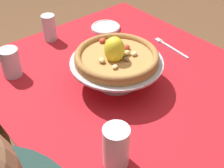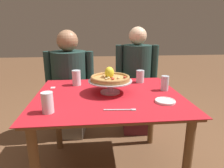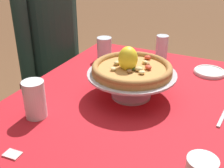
{
  "view_description": "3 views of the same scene",
  "coord_description": "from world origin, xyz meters",
  "px_view_note": "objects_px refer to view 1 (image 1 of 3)",
  "views": [
    {
      "loc": [
        -0.69,
        0.67,
        1.45
      ],
      "look_at": [
        -0.03,
        0.11,
        0.76
      ],
      "focal_mm": 49.35,
      "sensor_mm": 36.0,
      "label": 1
    },
    {
      "loc": [
        -0.12,
        -1.48,
        1.22
      ],
      "look_at": [
        0.04,
        0.12,
        0.76
      ],
      "focal_mm": 32.1,
      "sensor_mm": 36.0,
      "label": 2
    },
    {
      "loc": [
        -0.94,
        -0.34,
        1.28
      ],
      "look_at": [
        -0.01,
        0.12,
        0.76
      ],
      "focal_mm": 46.74,
      "sensor_mm": 36.0,
      "label": 3
    }
  ],
  "objects_px": {
    "water_glass_back_left": "(116,148)",
    "water_glass_side_right": "(49,29)",
    "pizza": "(116,56)",
    "side_plate": "(106,27)",
    "pizza_stand": "(117,67)",
    "dinner_fork": "(169,47)",
    "water_glass_back_right": "(11,64)"
  },
  "relations": [
    {
      "from": "pizza_stand",
      "to": "side_plate",
      "type": "distance_m",
      "value": 0.45
    },
    {
      "from": "dinner_fork",
      "to": "water_glass_side_right",
      "type": "bearing_deg",
      "value": 42.27
    },
    {
      "from": "pizza_stand",
      "to": "pizza",
      "type": "bearing_deg",
      "value": 105.98
    },
    {
      "from": "pizza_stand",
      "to": "water_glass_side_right",
      "type": "height_order",
      "value": "water_glass_side_right"
    },
    {
      "from": "pizza_stand",
      "to": "dinner_fork",
      "type": "relative_size",
      "value": 1.69
    },
    {
      "from": "water_glass_side_right",
      "to": "side_plate",
      "type": "distance_m",
      "value": 0.28
    },
    {
      "from": "pizza_stand",
      "to": "dinner_fork",
      "type": "xyz_separation_m",
      "value": [
        0.04,
        -0.36,
        -0.07
      ]
    },
    {
      "from": "side_plate",
      "to": "water_glass_side_right",
      "type": "bearing_deg",
      "value": 71.41
    },
    {
      "from": "pizza",
      "to": "water_glass_side_right",
      "type": "bearing_deg",
      "value": 2.23
    },
    {
      "from": "water_glass_back_left",
      "to": "side_plate",
      "type": "height_order",
      "value": "water_glass_back_left"
    },
    {
      "from": "water_glass_back_left",
      "to": "water_glass_side_right",
      "type": "xyz_separation_m",
      "value": [
        0.74,
        -0.23,
        -0.01
      ]
    },
    {
      "from": "water_glass_back_right",
      "to": "dinner_fork",
      "type": "height_order",
      "value": "water_glass_back_right"
    },
    {
      "from": "dinner_fork",
      "to": "water_glass_back_right",
      "type": "bearing_deg",
      "value": 67.27
    },
    {
      "from": "side_plate",
      "to": "dinner_fork",
      "type": "relative_size",
      "value": 0.7
    },
    {
      "from": "water_glass_side_right",
      "to": "dinner_fork",
      "type": "xyz_separation_m",
      "value": [
        -0.41,
        -0.38,
        -0.05
      ]
    },
    {
      "from": "water_glass_back_left",
      "to": "water_glass_back_right",
      "type": "bearing_deg",
      "value": 3.42
    },
    {
      "from": "water_glass_back_right",
      "to": "water_glass_side_right",
      "type": "bearing_deg",
      "value": -60.94
    },
    {
      "from": "water_glass_back_right",
      "to": "dinner_fork",
      "type": "distance_m",
      "value": 0.69
    },
    {
      "from": "dinner_fork",
      "to": "side_plate",
      "type": "bearing_deg",
      "value": 18.92
    },
    {
      "from": "pizza",
      "to": "water_glass_back_left",
      "type": "bearing_deg",
      "value": 139.16
    },
    {
      "from": "water_glass_back_left",
      "to": "pizza",
      "type": "bearing_deg",
      "value": -40.84
    },
    {
      "from": "side_plate",
      "to": "dinner_fork",
      "type": "height_order",
      "value": "side_plate"
    },
    {
      "from": "water_glass_back_right",
      "to": "water_glass_back_left",
      "type": "bearing_deg",
      "value": -176.58
    },
    {
      "from": "water_glass_back_right",
      "to": "dinner_fork",
      "type": "relative_size",
      "value": 0.57
    },
    {
      "from": "water_glass_back_right",
      "to": "side_plate",
      "type": "xyz_separation_m",
      "value": [
        0.06,
        -0.53,
        -0.04
      ]
    },
    {
      "from": "pizza",
      "to": "side_plate",
      "type": "bearing_deg",
      "value": -33.94
    },
    {
      "from": "pizza_stand",
      "to": "water_glass_back_left",
      "type": "height_order",
      "value": "water_glass_back_left"
    },
    {
      "from": "pizza",
      "to": "dinner_fork",
      "type": "height_order",
      "value": "pizza"
    },
    {
      "from": "pizza_stand",
      "to": "water_glass_back_right",
      "type": "height_order",
      "value": "water_glass_back_right"
    },
    {
      "from": "pizza_stand",
      "to": "side_plate",
      "type": "height_order",
      "value": "pizza_stand"
    },
    {
      "from": "side_plate",
      "to": "dinner_fork",
      "type": "xyz_separation_m",
      "value": [
        -0.32,
        -0.11,
        -0.01
      ]
    },
    {
      "from": "pizza",
      "to": "water_glass_side_right",
      "type": "xyz_separation_m",
      "value": [
        0.46,
        0.02,
        -0.07
      ]
    }
  ]
}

